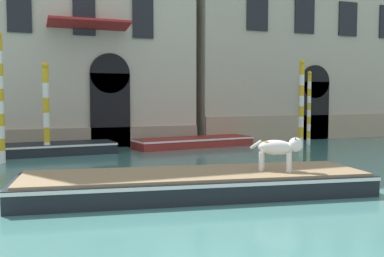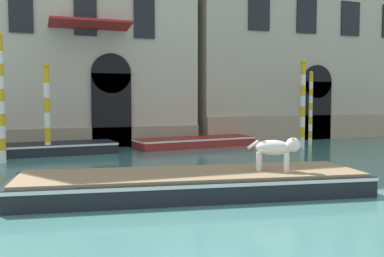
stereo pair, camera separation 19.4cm
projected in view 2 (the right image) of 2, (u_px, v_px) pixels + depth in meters
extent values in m
cube|color=gray|center=(57.00, 139.00, 20.27)|extent=(13.70, 0.16, 0.95)
cube|color=black|center=(112.00, 111.00, 21.04)|extent=(1.86, 0.14, 3.47)
cylinder|color=black|center=(111.00, 73.00, 20.91)|extent=(1.86, 0.14, 1.86)
cube|color=black|center=(21.00, 10.00, 19.41)|extent=(1.01, 0.10, 1.95)
cube|color=black|center=(85.00, 14.00, 20.35)|extent=(1.01, 0.10, 1.95)
cube|color=black|center=(144.00, 18.00, 21.30)|extent=(1.01, 0.10, 1.95)
cube|color=#B22323|center=(90.00, 24.00, 19.82)|extent=(3.55, 1.40, 0.29)
cube|color=#B2A893|center=(298.00, 7.00, 27.64)|extent=(14.58, 6.00, 15.80)
cube|color=tan|center=(327.00, 127.00, 25.29)|extent=(14.58, 0.16, 1.36)
cube|color=black|center=(317.00, 111.00, 24.98)|extent=(1.82, 0.14, 3.21)
cylinder|color=black|center=(317.00, 82.00, 24.86)|extent=(1.82, 0.14, 1.82)
cube|color=black|center=(259.00, 12.00, 23.37)|extent=(1.23, 0.10, 1.91)
cube|color=black|center=(307.00, 16.00, 24.37)|extent=(1.23, 0.10, 1.91)
cube|color=black|center=(350.00, 19.00, 25.37)|extent=(1.23, 0.10, 1.91)
cube|color=black|center=(193.00, 184.00, 10.93)|extent=(8.72, 3.63, 0.49)
cube|color=white|center=(193.00, 177.00, 10.91)|extent=(8.75, 3.66, 0.08)
cube|color=#8C7251|center=(193.00, 173.00, 10.91)|extent=(8.44, 3.40, 0.06)
cylinder|color=silver|center=(287.00, 161.00, 11.12)|extent=(0.12, 0.12, 0.47)
cylinder|color=silver|center=(286.00, 163.00, 10.87)|extent=(0.12, 0.12, 0.47)
cylinder|color=silver|center=(260.00, 160.00, 11.30)|extent=(0.12, 0.12, 0.47)
cylinder|color=silver|center=(259.00, 161.00, 11.05)|extent=(0.12, 0.12, 0.47)
ellipsoid|color=silver|center=(273.00, 148.00, 11.06)|extent=(0.93, 0.82, 0.37)
ellipsoid|color=brown|center=(268.00, 143.00, 11.09)|extent=(0.47, 0.44, 0.13)
sphere|color=silver|center=(293.00, 145.00, 10.92)|extent=(0.35, 0.35, 0.35)
cone|color=brown|center=(293.00, 139.00, 11.01)|extent=(0.11, 0.11, 0.14)
cone|color=brown|center=(293.00, 140.00, 10.82)|extent=(0.11, 0.11, 0.14)
cylinder|color=silver|center=(253.00, 145.00, 11.19)|extent=(0.30, 0.25, 0.25)
cube|color=black|center=(36.00, 149.00, 18.31)|extent=(6.50, 2.16, 0.47)
cube|color=white|center=(36.00, 145.00, 18.30)|extent=(6.53, 2.19, 0.08)
cube|color=#B2B7BC|center=(36.00, 150.00, 18.31)|extent=(3.60, 1.53, 0.42)
cube|color=maroon|center=(195.00, 142.00, 21.32)|extent=(5.92, 2.36, 0.44)
cube|color=white|center=(195.00, 139.00, 21.31)|extent=(5.96, 2.39, 0.08)
cube|color=#9EA3A8|center=(195.00, 143.00, 21.33)|extent=(3.30, 1.62, 0.40)
cylinder|color=white|center=(302.00, 143.00, 20.87)|extent=(0.23, 0.23, 0.48)
cylinder|color=gold|center=(302.00, 132.00, 20.84)|extent=(0.23, 0.23, 0.48)
cylinder|color=white|center=(302.00, 122.00, 20.80)|extent=(0.23, 0.23, 0.48)
cylinder|color=gold|center=(303.00, 112.00, 20.77)|extent=(0.23, 0.23, 0.48)
cylinder|color=white|center=(303.00, 101.00, 20.74)|extent=(0.23, 0.23, 0.48)
cylinder|color=gold|center=(303.00, 91.00, 20.70)|extent=(0.23, 0.23, 0.48)
cylinder|color=white|center=(303.00, 80.00, 20.67)|extent=(0.23, 0.23, 0.48)
cylinder|color=gold|center=(303.00, 69.00, 20.63)|extent=(0.23, 0.23, 0.48)
sphere|color=gold|center=(303.00, 62.00, 20.61)|extent=(0.24, 0.24, 0.24)
cylinder|color=white|center=(3.00, 157.00, 16.20)|extent=(0.24, 0.24, 0.44)
cylinder|color=gold|center=(2.00, 144.00, 16.16)|extent=(0.24, 0.24, 0.44)
cylinder|color=white|center=(2.00, 132.00, 16.13)|extent=(0.24, 0.24, 0.44)
cylinder|color=gold|center=(2.00, 120.00, 16.10)|extent=(0.24, 0.24, 0.44)
cylinder|color=white|center=(1.00, 107.00, 16.07)|extent=(0.24, 0.24, 0.44)
cylinder|color=gold|center=(1.00, 95.00, 16.04)|extent=(0.24, 0.24, 0.44)
cylinder|color=white|center=(1.00, 83.00, 16.01)|extent=(0.24, 0.24, 0.44)
cylinder|color=gold|center=(0.00, 70.00, 15.98)|extent=(0.24, 0.24, 0.44)
cylinder|color=white|center=(0.00, 58.00, 15.94)|extent=(0.24, 0.24, 0.44)
cylinder|color=white|center=(48.00, 149.00, 17.87)|extent=(0.24, 0.24, 0.58)
cylinder|color=gold|center=(48.00, 135.00, 17.82)|extent=(0.24, 0.24, 0.58)
cylinder|color=white|center=(47.00, 120.00, 17.78)|extent=(0.24, 0.24, 0.58)
cylinder|color=gold|center=(47.00, 105.00, 17.74)|extent=(0.24, 0.24, 0.58)
cylinder|color=white|center=(47.00, 90.00, 17.70)|extent=(0.24, 0.24, 0.58)
cylinder|color=gold|center=(46.00, 76.00, 17.66)|extent=(0.24, 0.24, 0.58)
sphere|color=gold|center=(46.00, 65.00, 17.63)|extent=(0.25, 0.25, 0.25)
cylinder|color=white|center=(310.00, 142.00, 22.08)|extent=(0.18, 0.18, 0.35)
cylinder|color=gold|center=(310.00, 135.00, 22.05)|extent=(0.18, 0.18, 0.35)
cylinder|color=white|center=(310.00, 128.00, 22.03)|extent=(0.18, 0.18, 0.35)
cylinder|color=gold|center=(310.00, 121.00, 22.00)|extent=(0.18, 0.18, 0.35)
cylinder|color=white|center=(311.00, 114.00, 21.98)|extent=(0.18, 0.18, 0.35)
cylinder|color=gold|center=(311.00, 107.00, 21.96)|extent=(0.18, 0.18, 0.35)
cylinder|color=white|center=(311.00, 99.00, 21.93)|extent=(0.18, 0.18, 0.35)
cylinder|color=gold|center=(311.00, 92.00, 21.91)|extent=(0.18, 0.18, 0.35)
cylinder|color=white|center=(311.00, 85.00, 21.88)|extent=(0.18, 0.18, 0.35)
cylinder|color=gold|center=(311.00, 78.00, 21.86)|extent=(0.18, 0.18, 0.35)
sphere|color=gold|center=(311.00, 73.00, 21.84)|extent=(0.19, 0.19, 0.19)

